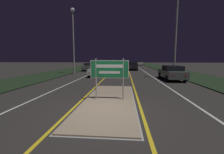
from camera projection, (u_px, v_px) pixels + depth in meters
The scene contains 19 objects.
ground_plane at pixel (106, 111), 6.36m from camera, with size 160.00×160.00×0.00m, color #282623.
median_island at pixel (110, 100), 7.93m from camera, with size 2.65×7.75×0.10m.
verge_left at pixel (68, 71), 26.93m from camera, with size 5.00×100.00×0.08m.
verge_right at pixel (176, 72), 25.32m from camera, with size 5.00×100.00×0.08m.
centre_line_yellow_left at pixel (114, 69), 31.21m from camera, with size 0.12×70.00×0.01m.
centre_line_yellow_right at pixel (128, 69), 30.95m from camera, with size 0.12×70.00×0.01m.
lane_line_white_left at pixel (101, 69), 31.43m from camera, with size 0.12×70.00×0.01m.
lane_line_white_right at pixel (141, 69), 30.72m from camera, with size 0.12×70.00×0.01m.
edge_line_white_left at pixel (87, 69), 31.69m from camera, with size 0.10×70.00×0.01m.
edge_line_white_right at pixel (156, 70), 30.47m from camera, with size 0.10×70.00×0.01m.
highway_sign at pixel (110, 71), 7.74m from camera, with size 1.98×0.07×2.15m.
streetlight_left_near at pixel (73, 30), 20.74m from camera, with size 0.58×0.58×9.11m.
streetlight_right_near at pixel (176, 27), 16.08m from camera, with size 0.48×0.48×9.02m.
car_receding_0 at pixel (172, 72), 15.75m from camera, with size 1.91×4.83×1.50m.
car_receding_1 at pixel (133, 66), 29.40m from camera, with size 1.89×4.84×1.52m.
car_receding_2 at pixel (132, 64), 42.53m from camera, with size 1.98×4.63×1.39m.
car_receding_3 at pixel (140, 63), 50.82m from camera, with size 1.89×4.46×1.47m.
car_approaching_0 at pixel (98, 70), 19.31m from camera, with size 1.89×4.62×1.47m.
car_approaching_1 at pixel (89, 67), 27.65m from camera, with size 1.88×4.32×1.40m.
Camera 1 is at (0.79, -6.08, 2.23)m, focal length 24.00 mm.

